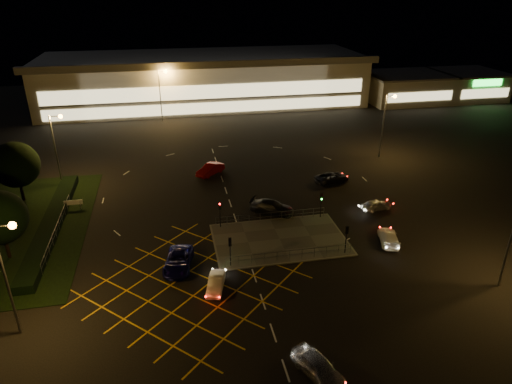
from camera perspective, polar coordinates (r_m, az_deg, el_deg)
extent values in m
plane|color=black|center=(51.56, 0.25, -5.10)|extent=(180.00, 180.00, 0.00)
cube|color=#4C4944|center=(50.24, 2.96, -5.94)|extent=(14.00, 9.00, 0.12)
cube|color=black|center=(59.16, -28.78, -4.24)|extent=(18.00, 30.00, 0.08)
cube|color=black|center=(57.54, -24.16, -3.53)|extent=(2.00, 26.00, 1.00)
cube|color=beige|center=(108.12, -6.50, 13.70)|extent=(70.00, 25.00, 10.00)
cube|color=slate|center=(107.24, -6.64, 16.42)|extent=(72.00, 26.50, 0.60)
cube|color=#FFEAA5|center=(95.89, -5.78, 12.29)|extent=(66.00, 0.20, 3.00)
cube|color=#FFEAA5|center=(96.63, -5.70, 10.44)|extent=(66.00, 0.20, 2.20)
cube|color=beige|center=(114.40, 18.13, 12.25)|extent=(18.00, 14.00, 6.00)
cube|color=slate|center=(113.82, 18.34, 13.79)|extent=(18.80, 14.80, 0.40)
cube|color=#FFEAA5|center=(108.53, 19.86, 11.15)|extent=(15.30, 0.20, 2.00)
cube|color=beige|center=(122.89, 24.83, 12.02)|extent=(14.00, 14.00, 6.00)
cube|color=slate|center=(122.35, 25.10, 13.44)|extent=(14.80, 14.80, 0.40)
cube|color=#FFEAA5|center=(117.44, 26.73, 10.95)|extent=(11.90, 0.20, 2.00)
cube|color=#19E533|center=(116.91, 26.99, 12.07)|extent=(7.00, 0.30, 1.40)
cylinder|color=slate|center=(40.13, -28.73, -9.80)|extent=(0.20, 0.20, 10.00)
cylinder|color=slate|center=(37.63, -29.20, -3.69)|extent=(1.40, 0.12, 0.12)
sphere|color=orange|center=(37.42, -28.17, -3.69)|extent=(0.56, 0.56, 0.56)
cylinder|color=slate|center=(46.42, 29.23, -5.19)|extent=(0.20, 0.20, 10.00)
cylinder|color=slate|center=(66.86, -23.74, 4.65)|extent=(0.20, 0.20, 10.00)
cylinder|color=slate|center=(65.36, -23.86, 8.65)|extent=(1.40, 0.12, 0.12)
sphere|color=orange|center=(65.23, -23.25, 8.68)|extent=(0.56, 0.56, 0.56)
cylinder|color=slate|center=(74.69, 15.57, 7.85)|extent=(0.20, 0.20, 10.00)
cylinder|color=slate|center=(73.81, 16.49, 11.42)|extent=(1.40, 0.12, 0.12)
sphere|color=orange|center=(74.15, 16.98, 11.37)|extent=(0.56, 0.56, 0.56)
cylinder|color=slate|center=(94.06, -11.88, 11.64)|extent=(0.20, 0.20, 10.00)
cylinder|color=slate|center=(93.11, -11.70, 14.55)|extent=(1.40, 0.12, 0.12)
sphere|color=orange|center=(93.12, -11.25, 14.56)|extent=(0.56, 0.56, 0.56)
cylinder|color=slate|center=(103.60, 11.35, 12.89)|extent=(0.20, 0.20, 10.00)
cylinder|color=slate|center=(103.01, 11.96, 15.50)|extent=(1.40, 0.12, 0.12)
sphere|color=orange|center=(103.29, 12.33, 15.46)|extent=(0.56, 0.56, 0.56)
cylinder|color=black|center=(45.09, -3.24, -7.56)|extent=(0.10, 0.10, 3.00)
cube|color=black|center=(44.46, -3.28, -6.25)|extent=(0.28, 0.18, 0.90)
sphere|color=#19FF33|center=(44.57, -3.30, -6.17)|extent=(0.16, 0.16, 0.16)
cylinder|color=black|center=(47.91, 11.18, -5.92)|extent=(0.10, 0.10, 3.00)
cube|color=black|center=(47.32, 11.30, -4.67)|extent=(0.28, 0.18, 0.90)
sphere|color=#19FF33|center=(47.42, 11.24, -4.60)|extent=(0.16, 0.16, 0.16)
cylinder|color=black|center=(51.97, -4.52, -2.89)|extent=(0.10, 0.10, 3.00)
cube|color=black|center=(51.42, -4.56, -1.71)|extent=(0.28, 0.18, 0.90)
sphere|color=#FF0C0C|center=(51.30, -4.54, -1.77)|extent=(0.16, 0.16, 0.16)
cylinder|color=black|center=(54.43, 8.11, -1.72)|extent=(0.10, 0.10, 3.00)
cube|color=black|center=(53.91, 8.19, -0.58)|extent=(0.28, 0.18, 0.90)
sphere|color=#19FF33|center=(53.80, 8.23, -0.64)|extent=(0.16, 0.16, 0.16)
cylinder|color=black|center=(65.50, -27.23, 0.18)|extent=(0.36, 0.36, 2.88)
sphere|color=black|center=(64.27, -27.84, 3.03)|extent=(5.76, 5.76, 5.76)
cylinder|color=black|center=(52.93, -28.69, -5.97)|extent=(0.36, 0.36, 2.70)
imported|color=#B4B5BB|center=(35.13, 7.78, -20.82)|extent=(3.56, 4.94, 1.56)
imported|color=white|center=(42.74, -5.04, -11.29)|extent=(2.26, 4.02, 1.25)
imported|color=#0D0E53|center=(45.99, -9.68, -8.47)|extent=(3.52, 5.85, 1.52)
imported|color=black|center=(55.48, 2.01, -1.90)|extent=(5.73, 4.64, 1.56)
imported|color=#B2B4B9|center=(58.19, 14.80, -1.57)|extent=(4.09, 2.27, 1.31)
imported|color=maroon|center=(66.87, -5.73, 2.83)|extent=(4.58, 4.46, 1.56)
imported|color=black|center=(64.88, 9.51, 1.80)|extent=(5.37, 3.39, 1.38)
imported|color=white|center=(51.44, 16.26, -5.45)|extent=(3.03, 4.88, 1.32)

